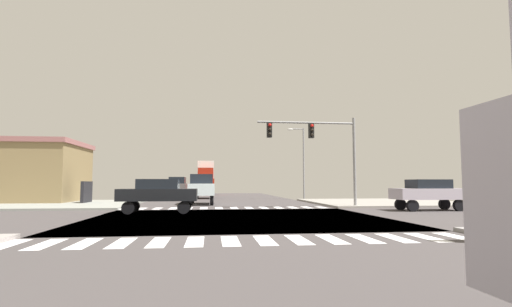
% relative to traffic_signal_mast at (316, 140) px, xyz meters
% --- Properties ---
extents(ground, '(90.00, 90.00, 0.05)m').
position_rel_traffic_signal_mast_xyz_m(ground, '(-5.84, -6.84, -4.61)').
color(ground, '#423C3D').
extents(sidewalk_corner_ne, '(12.00, 12.00, 0.14)m').
position_rel_traffic_signal_mast_xyz_m(sidewalk_corner_ne, '(7.16, 5.16, -4.51)').
color(sidewalk_corner_ne, gray).
rests_on(sidewalk_corner_ne, ground).
extents(sidewalk_corner_nw, '(12.00, 12.00, 0.14)m').
position_rel_traffic_signal_mast_xyz_m(sidewalk_corner_nw, '(-18.84, 5.16, -4.51)').
color(sidewalk_corner_nw, gray).
rests_on(sidewalk_corner_nw, ground).
extents(crosswalk_near, '(13.50, 2.00, 0.01)m').
position_rel_traffic_signal_mast_xyz_m(crosswalk_near, '(-6.09, -14.14, -4.58)').
color(crosswalk_near, silver).
rests_on(crosswalk_near, ground).
extents(crosswalk_far, '(13.50, 2.00, 0.01)m').
position_rel_traffic_signal_mast_xyz_m(crosswalk_far, '(-6.09, 0.46, -4.58)').
color(crosswalk_far, silver).
rests_on(crosswalk_far, ground).
extents(traffic_signal_mast, '(6.85, 0.55, 6.19)m').
position_rel_traffic_signal_mast_xyz_m(traffic_signal_mast, '(0.00, 0.00, 0.00)').
color(traffic_signal_mast, gray).
rests_on(traffic_signal_mast, ground).
extents(street_lamp, '(1.78, 0.32, 7.38)m').
position_rel_traffic_signal_mast_xyz_m(street_lamp, '(2.16, 13.35, -0.12)').
color(street_lamp, gray).
rests_on(street_lamp, ground).
extents(suv_nearside_1, '(1.96, 4.60, 2.34)m').
position_rel_traffic_signal_mast_xyz_m(suv_nearside_1, '(-7.84, 16.94, -3.19)').
color(suv_nearside_1, black).
rests_on(suv_nearside_1, ground).
extents(suv_farside_2, '(1.96, 4.60, 2.34)m').
position_rel_traffic_signal_mast_xyz_m(suv_farside_2, '(-7.84, 5.20, -3.19)').
color(suv_farside_2, black).
rests_on(suv_farside_2, ground).
extents(sedan_crossing_1, '(4.30, 1.80, 1.88)m').
position_rel_traffic_signal_mast_xyz_m(sedan_crossing_1, '(6.03, -3.34, -3.46)').
color(sedan_crossing_1, black).
rests_on(sedan_crossing_1, ground).
extents(suv_leading_3, '(1.96, 4.60, 2.34)m').
position_rel_traffic_signal_mast_xyz_m(suv_leading_3, '(-10.84, 18.63, -3.19)').
color(suv_leading_3, black).
rests_on(suv_leading_3, ground).
extents(sedan_middle_3, '(4.30, 1.80, 1.88)m').
position_rel_traffic_signal_mast_xyz_m(sedan_middle_3, '(-10.06, -3.34, -3.46)').
color(sedan_middle_3, black).
rests_on(sedan_middle_3, ground).
extents(box_truck_inner_2, '(2.40, 7.20, 4.85)m').
position_rel_traffic_signal_mast_xyz_m(box_truck_inner_2, '(-7.84, 30.63, -2.02)').
color(box_truck_inner_2, black).
rests_on(box_truck_inner_2, ground).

